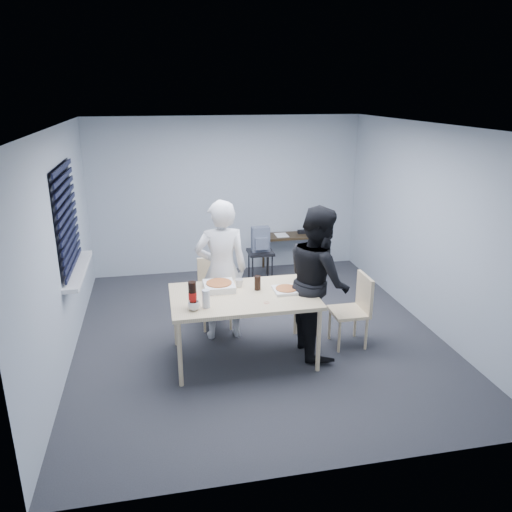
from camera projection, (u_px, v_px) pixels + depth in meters
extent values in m
plane|color=#2A2B2F|center=(257.00, 333.00, 6.43)|extent=(5.00, 5.00, 0.00)
plane|color=white|center=(257.00, 126.00, 5.60)|extent=(5.00, 5.00, 0.00)
plane|color=#AAB4BF|center=(227.00, 196.00, 8.34)|extent=(4.50, 0.00, 4.50)
plane|color=#AAB4BF|center=(325.00, 329.00, 3.69)|extent=(4.50, 0.00, 4.50)
plane|color=#AAB4BF|center=(61.00, 248.00, 5.59)|extent=(0.00, 5.00, 5.00)
plane|color=#AAB4BF|center=(428.00, 227.00, 6.44)|extent=(0.00, 5.00, 5.00)
plane|color=black|center=(65.00, 218.00, 5.89)|extent=(0.00, 1.30, 1.30)
cube|color=black|center=(68.00, 218.00, 5.89)|extent=(0.04, 1.30, 1.25)
cube|color=silver|center=(78.00, 270.00, 6.11)|extent=(0.18, 1.42, 0.05)
cube|color=beige|center=(243.00, 296.00, 5.62)|extent=(1.63, 1.03, 0.04)
cylinder|color=beige|center=(180.00, 354.00, 5.18)|extent=(0.05, 0.05, 0.75)
cylinder|color=beige|center=(176.00, 317.00, 6.03)|extent=(0.05, 0.05, 0.75)
cylinder|color=beige|center=(319.00, 340.00, 5.47)|extent=(0.05, 0.05, 0.75)
cylinder|color=beige|center=(296.00, 307.00, 6.31)|extent=(0.05, 0.05, 0.75)
cube|color=beige|center=(216.00, 295.00, 6.53)|extent=(0.42, 0.42, 0.04)
cube|color=beige|center=(213.00, 273.00, 6.63)|extent=(0.42, 0.04, 0.44)
cylinder|color=beige|center=(205.00, 317.00, 6.41)|extent=(0.03, 0.03, 0.41)
cylinder|color=beige|center=(202.00, 307.00, 6.72)|extent=(0.03, 0.03, 0.41)
cylinder|color=beige|center=(231.00, 315.00, 6.47)|extent=(0.03, 0.03, 0.41)
cylinder|color=beige|center=(227.00, 305.00, 6.79)|extent=(0.03, 0.03, 0.41)
cube|color=beige|center=(349.00, 312.00, 6.03)|extent=(0.42, 0.42, 0.04)
cube|color=beige|center=(365.00, 293.00, 5.99)|extent=(0.04, 0.42, 0.44)
cylinder|color=beige|center=(339.00, 337.00, 5.91)|extent=(0.03, 0.03, 0.41)
cylinder|color=beige|center=(330.00, 324.00, 6.23)|extent=(0.03, 0.03, 0.41)
cylinder|color=beige|center=(366.00, 334.00, 5.98)|extent=(0.03, 0.03, 0.41)
cylinder|color=beige|center=(355.00, 322.00, 6.29)|extent=(0.03, 0.03, 0.41)
imported|color=silver|center=(222.00, 271.00, 6.10)|extent=(0.65, 0.42, 1.77)
imported|color=black|center=(318.00, 281.00, 5.77)|extent=(0.47, 0.86, 1.77)
cube|color=#362817|center=(290.00, 236.00, 8.55)|extent=(0.94, 0.42, 0.04)
cylinder|color=#362817|center=(268.00, 258.00, 8.41)|extent=(0.04, 0.04, 0.58)
cylinder|color=#362817|center=(263.00, 252.00, 8.73)|extent=(0.04, 0.04, 0.58)
cylinder|color=#362817|center=(316.00, 255.00, 8.58)|extent=(0.04, 0.04, 0.58)
cylinder|color=#362817|center=(310.00, 249.00, 8.89)|extent=(0.04, 0.04, 0.58)
cube|color=black|center=(260.00, 252.00, 7.94)|extent=(0.40, 0.40, 0.04)
cylinder|color=black|center=(253.00, 272.00, 7.85)|extent=(0.04, 0.04, 0.51)
cylinder|color=black|center=(249.00, 266.00, 8.14)|extent=(0.04, 0.04, 0.51)
cylinder|color=black|center=(272.00, 271.00, 7.91)|extent=(0.04, 0.04, 0.51)
cylinder|color=black|center=(268.00, 265.00, 8.20)|extent=(0.04, 0.04, 0.51)
cube|color=slate|center=(260.00, 239.00, 7.87)|extent=(0.28, 0.15, 0.39)
cube|color=slate|center=(262.00, 244.00, 7.79)|extent=(0.21, 0.06, 0.19)
cube|color=white|center=(219.00, 288.00, 5.76)|extent=(0.35, 0.35, 0.04)
cube|color=white|center=(219.00, 285.00, 5.75)|extent=(0.35, 0.35, 0.04)
cylinder|color=#CC7F38|center=(219.00, 283.00, 5.74)|extent=(0.30, 0.30, 0.01)
cube|color=white|center=(286.00, 290.00, 5.70)|extent=(0.29, 0.29, 0.03)
cylinder|color=#CC7F38|center=(286.00, 288.00, 5.70)|extent=(0.25, 0.25, 0.01)
imported|color=white|center=(194.00, 306.00, 5.21)|extent=(0.17, 0.17, 0.10)
imported|color=white|center=(239.00, 283.00, 5.83)|extent=(0.10, 0.10, 0.09)
cylinder|color=black|center=(258.00, 283.00, 5.73)|extent=(0.10, 0.10, 0.17)
cylinder|color=black|center=(193.00, 295.00, 5.24)|extent=(0.09, 0.09, 0.29)
cylinder|color=red|center=(193.00, 296.00, 5.25)|extent=(0.09, 0.09, 0.10)
cylinder|color=silver|center=(206.00, 299.00, 5.26)|extent=(0.11, 0.11, 0.20)
torus|color=red|center=(267.00, 303.00, 5.40)|extent=(0.07, 0.07, 0.00)
cube|color=white|center=(281.00, 235.00, 8.52)|extent=(0.22, 0.29, 0.00)
cube|color=black|center=(302.00, 232.00, 8.62)|extent=(0.15, 0.13, 0.06)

